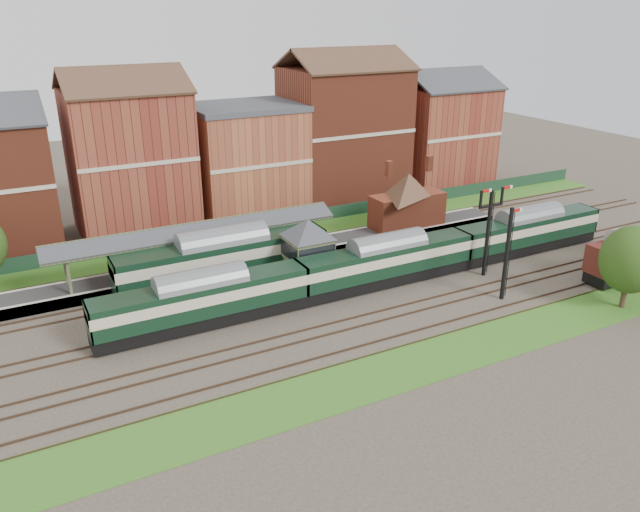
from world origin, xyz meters
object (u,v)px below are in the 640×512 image
dmu_train (387,260)px  platform_railcar (223,258)px  semaphore_bracket (489,227)px  goods_van_a (621,258)px  signal_box (308,250)px

dmu_train → platform_railcar: platform_railcar is taller
semaphore_bracket → goods_van_a: (9.68, -6.50, -2.47)m
signal_box → goods_van_a: bearing=-26.4°
dmu_train → semaphore_bracket: bearing=-15.5°
dmu_train → goods_van_a: bearing=-25.7°
dmu_train → platform_railcar: 14.21m
dmu_train → platform_railcar: size_ratio=2.66×
semaphore_bracket → platform_railcar: (-21.64, 9.00, -2.11)m
platform_railcar → goods_van_a: bearing=-26.3°
goods_van_a → signal_box: bearing=153.6°
dmu_train → goods_van_a: 20.74m
semaphore_bracket → goods_van_a: 11.92m
platform_railcar → goods_van_a: 34.95m
semaphore_bracket → platform_railcar: size_ratio=0.44×
signal_box → goods_van_a: 27.61m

